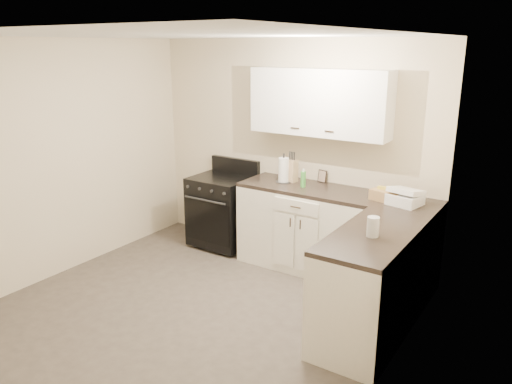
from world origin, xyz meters
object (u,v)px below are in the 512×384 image
Objects in this scene: wicker_basket at (388,195)px; countertop_grill at (405,199)px; paper_towel at (284,170)px; stove at (222,211)px; knife_block at (292,171)px.

countertop_grill is (0.18, -0.04, -0.00)m from wicker_basket.
paper_towel is 1.22m from wicker_basket.
wicker_basket is at bearing 0.32° from stove.
stove is 2.13m from wicker_basket.
paper_towel is at bearing -123.88° from knife_block.
knife_block is (0.91, 0.12, 0.61)m from stove.
stove is 1.05m from paper_towel.
wicker_basket is (2.06, 0.01, 0.53)m from stove.
knife_block is 0.80× the size of wicker_basket.
paper_towel is (-0.06, -0.07, 0.01)m from knife_block.
stove is 3.03× the size of paper_towel.
stove is 1.10m from knife_block.
stove is 2.95× the size of countertop_grill.
wicker_basket is at bearing -179.31° from countertop_grill.
countertop_grill is at bearing -11.59° from wicker_basket.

